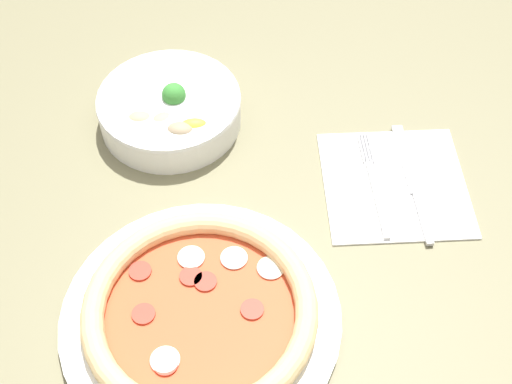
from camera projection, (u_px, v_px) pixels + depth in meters
The scene contains 6 objects.
dining_table at pixel (238, 275), 0.96m from camera, with size 1.13×0.96×0.78m.
pizza at pixel (200, 313), 0.78m from camera, with size 0.31×0.31×0.04m.
bowl at pixel (170, 108), 0.96m from camera, with size 0.19×0.19×0.07m.
napkin at pixel (394, 184), 0.91m from camera, with size 0.18×0.18×0.00m.
fork at pixel (374, 184), 0.91m from camera, with size 0.02×0.17×0.00m.
knife at pixel (414, 187), 0.91m from camera, with size 0.02×0.20×0.01m.
Camera 1 is at (-0.01, -0.51, 1.49)m, focal length 50.00 mm.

